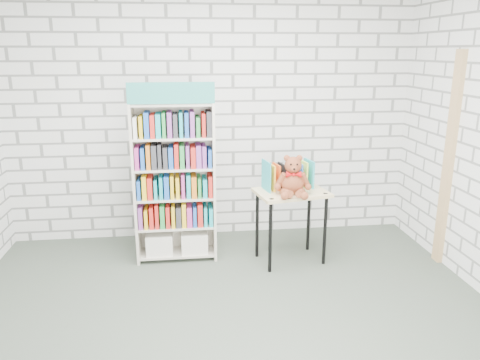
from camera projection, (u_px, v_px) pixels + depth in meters
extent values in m
plane|color=#404A3E|center=(232.00, 327.00, 3.65)|extent=(4.50, 4.50, 0.00)
cube|color=silver|center=(212.00, 114.00, 5.19)|extent=(4.50, 0.02, 2.80)
cube|color=silver|center=(301.00, 295.00, 1.36)|extent=(4.50, 0.02, 2.80)
cube|color=beige|center=(135.00, 184.00, 4.63)|extent=(0.03, 0.31, 1.61)
cube|color=beige|center=(214.00, 182.00, 4.72)|extent=(0.03, 0.31, 1.61)
cube|color=beige|center=(175.00, 179.00, 4.81)|extent=(0.80, 0.02, 1.61)
cube|color=teal|center=(171.00, 93.00, 4.29)|extent=(0.80, 0.02, 0.20)
cube|color=beige|center=(178.00, 252.00, 4.88)|extent=(0.75, 0.29, 0.02)
cube|color=beige|center=(177.00, 225.00, 4.79)|extent=(0.75, 0.29, 0.02)
cube|color=beige|center=(175.00, 197.00, 4.71)|extent=(0.75, 0.29, 0.02)
cube|color=beige|center=(174.00, 168.00, 4.63)|extent=(0.75, 0.29, 0.02)
cube|color=beige|center=(173.00, 137.00, 4.55)|extent=(0.75, 0.29, 0.02)
cube|color=beige|center=(172.00, 104.00, 4.46)|extent=(0.75, 0.29, 0.02)
cube|color=silver|center=(160.00, 243.00, 4.82)|extent=(0.27, 0.25, 0.21)
cube|color=silver|center=(194.00, 241.00, 4.86)|extent=(0.27, 0.25, 0.21)
cube|color=orange|center=(176.00, 214.00, 4.75)|extent=(0.75, 0.25, 0.21)
cube|color=#BF338C|center=(175.00, 186.00, 4.67)|extent=(0.75, 0.25, 0.21)
cube|color=#19A5B2|center=(174.00, 156.00, 4.59)|extent=(0.75, 0.25, 0.21)
cube|color=white|center=(173.00, 125.00, 4.51)|extent=(0.75, 0.25, 0.21)
cube|color=#D6BF80|center=(292.00, 193.00, 4.63)|extent=(0.77, 0.60, 0.03)
cylinder|color=black|center=(270.00, 238.00, 4.48)|extent=(0.03, 0.03, 0.71)
cylinder|color=black|center=(257.00, 224.00, 4.82)|extent=(0.03, 0.03, 0.71)
cylinder|color=black|center=(325.00, 231.00, 4.65)|extent=(0.03, 0.03, 0.71)
cylinder|color=black|center=(309.00, 219.00, 4.99)|extent=(0.03, 0.03, 0.71)
cylinder|color=black|center=(272.00, 199.00, 4.39)|extent=(0.05, 0.05, 0.01)
cylinder|color=black|center=(325.00, 194.00, 4.55)|extent=(0.05, 0.05, 0.01)
cube|color=teal|center=(266.00, 176.00, 4.62)|extent=(0.05, 0.21, 0.29)
cube|color=#FFAC28|center=(271.00, 176.00, 4.64)|extent=(0.05, 0.21, 0.29)
cube|color=#EA5519|center=(277.00, 175.00, 4.66)|extent=(0.05, 0.21, 0.29)
cube|color=black|center=(282.00, 175.00, 4.67)|extent=(0.05, 0.21, 0.29)
cube|color=white|center=(287.00, 174.00, 4.69)|extent=(0.05, 0.21, 0.29)
cube|color=#CB6223|center=(293.00, 174.00, 4.71)|extent=(0.05, 0.21, 0.29)
cube|color=#3472C6|center=(298.00, 173.00, 4.73)|extent=(0.05, 0.21, 0.29)
cube|color=#CDE94D|center=(303.00, 173.00, 4.74)|extent=(0.05, 0.21, 0.29)
cube|color=teal|center=(309.00, 173.00, 4.76)|extent=(0.05, 0.21, 0.29)
ellipsoid|color=brown|center=(293.00, 182.00, 4.51)|extent=(0.23, 0.19, 0.23)
sphere|color=brown|center=(293.00, 165.00, 4.46)|extent=(0.16, 0.16, 0.16)
sphere|color=brown|center=(287.00, 158.00, 4.46)|extent=(0.06, 0.06, 0.06)
sphere|color=brown|center=(299.00, 158.00, 4.46)|extent=(0.06, 0.06, 0.06)
sphere|color=brown|center=(294.00, 169.00, 4.40)|extent=(0.07, 0.07, 0.07)
sphere|color=black|center=(291.00, 165.00, 4.39)|extent=(0.02, 0.02, 0.02)
sphere|color=black|center=(297.00, 165.00, 4.39)|extent=(0.02, 0.02, 0.02)
sphere|color=black|center=(294.00, 169.00, 4.37)|extent=(0.02, 0.02, 0.02)
cylinder|color=brown|center=(281.00, 180.00, 4.48)|extent=(0.12, 0.10, 0.16)
cylinder|color=brown|center=(305.00, 180.00, 4.48)|extent=(0.11, 0.09, 0.16)
sphere|color=brown|center=(278.00, 187.00, 4.48)|extent=(0.07, 0.07, 0.07)
sphere|color=brown|center=(308.00, 187.00, 4.48)|extent=(0.07, 0.07, 0.07)
cylinder|color=brown|center=(287.00, 193.00, 4.42)|extent=(0.10, 0.18, 0.09)
cylinder|color=brown|center=(301.00, 193.00, 4.42)|extent=(0.13, 0.18, 0.09)
sphere|color=brown|center=(285.00, 196.00, 4.35)|extent=(0.08, 0.08, 0.08)
sphere|color=brown|center=(304.00, 196.00, 4.35)|extent=(0.08, 0.08, 0.08)
cone|color=red|center=(290.00, 174.00, 4.42)|extent=(0.07, 0.07, 0.06)
cone|color=red|center=(298.00, 174.00, 4.42)|extent=(0.07, 0.07, 0.06)
sphere|color=red|center=(294.00, 175.00, 4.42)|extent=(0.03, 0.03, 0.03)
cube|color=tan|center=(449.00, 161.00, 4.54)|extent=(0.05, 0.12, 2.10)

